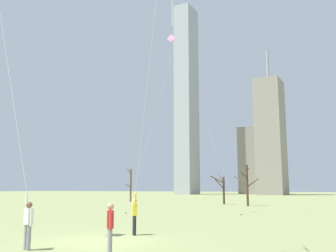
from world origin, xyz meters
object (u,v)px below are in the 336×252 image
Objects in this scene: kite_flyer_midfield_center_blue at (22,174)px; bare_tree_right_of_center at (223,188)px; bare_tree_center at (131,184)px; bystander_far_off_by_trees at (110,226)px; kite_flyer_foreground_right_white at (141,156)px; bare_tree_far_right_edge at (247,183)px; distant_kite_low_near_trees_pink at (179,59)px.

bare_tree_right_of_center is at bearing 98.83° from kite_flyer_midfield_center_blue.
bystander_far_off_by_trees is at bearing -57.97° from bare_tree_center.
kite_flyer_foreground_right_white is 4.77m from kite_flyer_midfield_center_blue.
bare_tree_far_right_edge is (19.86, -5.56, -0.08)m from bare_tree_center.
bystander_far_off_by_trees is 35.69m from bare_tree_far_right_edge.
kite_flyer_foreground_right_white is 2.18× the size of bare_tree_center.
bare_tree_right_of_center is at bearing 103.96° from kite_flyer_foreground_right_white.
kite_flyer_foreground_right_white reaches higher than bare_tree_center.
kite_flyer_midfield_center_blue is at bearing -177.34° from bystander_far_off_by_trees.
kite_flyer_midfield_center_blue is 0.73× the size of distant_kite_low_near_trees_pink.
kite_flyer_midfield_center_blue is 4.16m from bystander_far_off_by_trees.
kite_flyer_foreground_right_white is at bearing -76.04° from bare_tree_right_of_center.
bare_tree_far_right_edge is (-1.84, 35.38, 0.03)m from kite_flyer_midfield_center_blue.
distant_kite_low_near_trees_pink is at bearing -92.77° from bare_tree_far_right_edge.
kite_flyer_midfield_center_blue is 35.43m from bare_tree_far_right_edge.
bystander_far_off_by_trees is (3.80, 0.18, -1.68)m from kite_flyer_midfield_center_blue.
distant_kite_low_near_trees_pink is 3.06× the size of bare_tree_center.
kite_flyer_foreground_right_white is 6.75× the size of bystander_far_off_by_trees.
kite_flyer_foreground_right_white is at bearing -70.46° from distant_kite_low_near_trees_pink.
kite_flyer_foreground_right_white is at bearing 107.63° from bystander_far_off_by_trees.
bare_tree_right_of_center is 5.20m from bare_tree_far_right_edge.
bare_tree_far_right_edge is at bearing 87.23° from distant_kite_low_near_trees_pink.
kite_flyer_midfield_center_blue is 2.86× the size of bare_tree_right_of_center.
bare_tree_far_right_edge is (4.13, -3.12, 0.47)m from bare_tree_right_of_center.
kite_flyer_foreground_right_white is 4.64m from bystander_far_off_by_trees.
bare_tree_far_right_edge is at bearing 99.11° from bystander_far_off_by_trees.
distant_kite_low_near_trees_pink is (-2.65, 18.75, 10.39)m from kite_flyer_midfield_center_blue.
bare_tree_far_right_edge is at bearing 98.07° from kite_flyer_foreground_right_white.
distant_kite_low_near_trees_pink is at bearing -80.43° from bare_tree_right_of_center.
bare_tree_center reaches higher than bare_tree_far_right_edge.
bare_tree_right_of_center is at bearing 142.98° from bare_tree_far_right_edge.
bare_tree_far_right_edge is (0.81, 16.63, -10.36)m from distant_kite_low_near_trees_pink.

